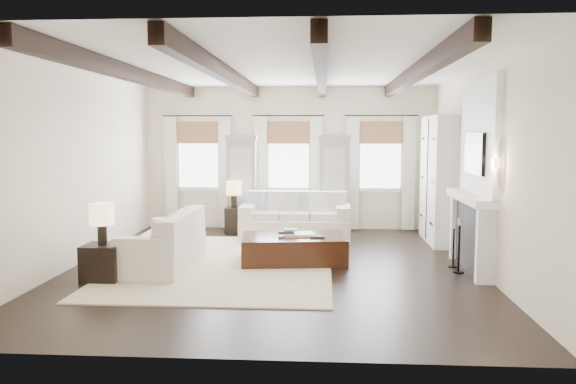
# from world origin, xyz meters

# --- Properties ---
(ground) EXTENTS (7.50, 7.50, 0.00)m
(ground) POSITION_xyz_m (0.00, 0.00, 0.00)
(ground) COLOR black
(ground) RESTS_ON ground
(room_shell) EXTENTS (6.54, 7.54, 3.22)m
(room_shell) POSITION_xyz_m (0.75, 0.90, 1.89)
(room_shell) COLOR #F2E3C9
(room_shell) RESTS_ON ground
(area_rug) EXTENTS (3.49, 4.70, 0.02)m
(area_rug) POSITION_xyz_m (-0.82, 0.16, 0.01)
(area_rug) COLOR beige
(area_rug) RESTS_ON ground
(sofa_back) EXTENTS (2.22, 1.02, 0.95)m
(sofa_back) POSITION_xyz_m (0.22, 2.51, 0.39)
(sofa_back) COLOR white
(sofa_back) RESTS_ON ground
(sofa_left) EXTENTS (0.96, 2.09, 0.89)m
(sofa_left) POSITION_xyz_m (-1.73, -0.11, 0.36)
(sofa_left) COLOR white
(sofa_left) RESTS_ON ground
(ottoman) EXTENTS (1.83, 1.26, 0.45)m
(ottoman) POSITION_xyz_m (0.29, 0.37, 0.23)
(ottoman) COLOR black
(ottoman) RESTS_ON ground
(tray) EXTENTS (0.54, 0.44, 0.04)m
(tray) POSITION_xyz_m (0.39, 0.41, 0.47)
(tray) COLOR white
(tray) RESTS_ON ottoman
(book_lower) EXTENTS (0.28, 0.23, 0.04)m
(book_lower) POSITION_xyz_m (0.17, 0.37, 0.51)
(book_lower) COLOR #262628
(book_lower) RESTS_ON tray
(book_upper) EXTENTS (0.24, 0.19, 0.03)m
(book_upper) POSITION_xyz_m (0.24, 0.42, 0.55)
(book_upper) COLOR beige
(book_upper) RESTS_ON book_lower
(book_loose) EXTENTS (0.26, 0.21, 0.03)m
(book_loose) POSITION_xyz_m (0.70, 0.24, 0.47)
(book_loose) COLOR #262628
(book_loose) RESTS_ON ottoman
(side_table_front) EXTENTS (0.54, 0.54, 0.54)m
(side_table_front) POSITION_xyz_m (-2.44, -0.98, 0.27)
(side_table_front) COLOR black
(side_table_front) RESTS_ON ground
(lamp_front) EXTENTS (0.35, 0.35, 0.61)m
(lamp_front) POSITION_xyz_m (-2.44, -0.98, 0.95)
(lamp_front) COLOR black
(lamp_front) RESTS_ON side_table_front
(side_table_back) EXTENTS (0.37, 0.37, 0.56)m
(side_table_back) POSITION_xyz_m (-1.15, 3.08, 0.28)
(side_table_back) COLOR black
(side_table_back) RESTS_ON ground
(lamp_back) EXTENTS (0.33, 0.33, 0.57)m
(lamp_back) POSITION_xyz_m (-1.15, 3.08, 0.95)
(lamp_back) COLOR black
(lamp_back) RESTS_ON side_table_back
(candlestick_near) EXTENTS (0.17, 0.17, 0.86)m
(candlestick_near) POSITION_xyz_m (2.90, -0.18, 0.36)
(candlestick_near) COLOR black
(candlestick_near) RESTS_ON ground
(candlestick_far) EXTENTS (0.15, 0.15, 0.73)m
(candlestick_far) POSITION_xyz_m (2.90, 0.18, 0.30)
(candlestick_far) COLOR black
(candlestick_far) RESTS_ON ground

